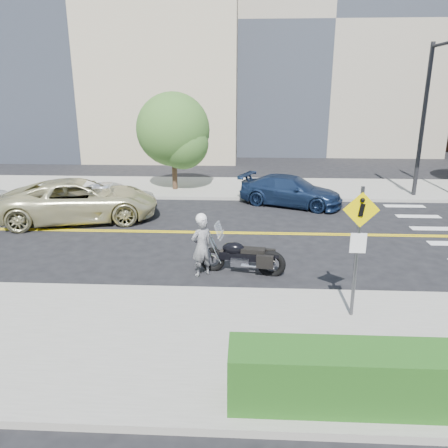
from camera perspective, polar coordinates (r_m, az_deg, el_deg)
ground_plane at (r=16.31m, az=-3.36°, el=-1.09°), size 120.00×120.00×0.00m
sidewalk_near at (r=9.51m, az=-8.36°, el=-14.86°), size 60.00×5.00×0.15m
sidewalk_far at (r=23.51m, az=-1.40°, el=4.79°), size 60.00×5.00×0.15m
building_mid at (r=42.16m, az=12.48°, el=23.43°), size 18.00×14.00×20.00m
traffic_light at (r=22.08m, az=25.74°, el=14.41°), size 0.28×4.50×7.00m
pedestrian_sign at (r=9.92m, az=17.12°, el=-2.04°), size 0.78×0.08×3.00m
motorcyclist at (r=12.29m, az=-2.94°, el=-2.74°), size 0.76×0.70×1.84m
motorcycle at (r=12.50m, az=2.42°, el=-3.27°), size 2.50×1.11×1.47m
suv at (r=18.49m, az=-18.18°, el=2.97°), size 6.55×4.19×1.68m
parked_car_silver at (r=19.62m, az=-14.32°, el=3.32°), size 3.68×1.59×1.18m
parked_car_blue at (r=20.19m, az=8.70°, el=4.30°), size 5.05×3.58×1.36m
tree_far_a at (r=22.54m, az=-6.65°, el=12.15°), size 3.68×3.68×5.03m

